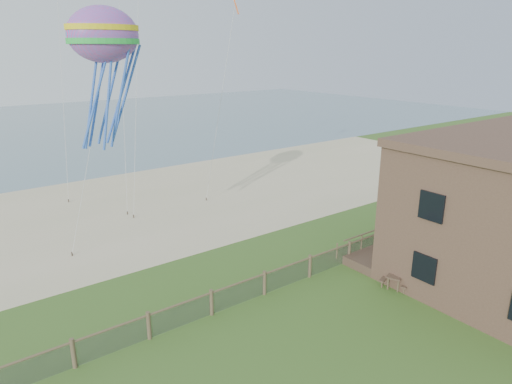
# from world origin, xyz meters

# --- Properties ---
(ground) EXTENTS (160.00, 160.00, 0.00)m
(ground) POSITION_xyz_m (0.00, 0.00, 0.00)
(ground) COLOR #3C6221
(ground) RESTS_ON ground
(sand_beach) EXTENTS (72.00, 20.00, 0.02)m
(sand_beach) POSITION_xyz_m (0.00, 22.00, 0.00)
(sand_beach) COLOR #BBB187
(sand_beach) RESTS_ON ground
(ocean) EXTENTS (160.00, 68.00, 0.02)m
(ocean) POSITION_xyz_m (0.00, 66.00, 0.00)
(ocean) COLOR slate
(ocean) RESTS_ON ground
(chainlink_fence) EXTENTS (36.20, 0.20, 1.25)m
(chainlink_fence) POSITION_xyz_m (0.00, 6.00, 0.55)
(chainlink_fence) COLOR #483928
(chainlink_fence) RESTS_ON ground
(motel_deck) EXTENTS (15.00, 2.00, 0.50)m
(motel_deck) POSITION_xyz_m (13.00, 5.00, 0.25)
(motel_deck) COLOR #4F3A2D
(motel_deck) RESTS_ON ground
(picnic_table) EXTENTS (2.15, 1.89, 0.76)m
(picnic_table) POSITION_xyz_m (5.98, 2.70, 0.38)
(picnic_table) COLOR #4F3A2D
(picnic_table) RESTS_ON ground
(octopus_kite) EXTENTS (4.04, 3.35, 7.18)m
(octopus_kite) POSITION_xyz_m (-4.29, 13.09, 10.27)
(octopus_kite) COLOR #FF2875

